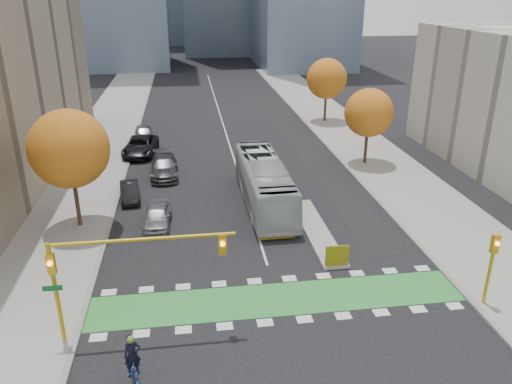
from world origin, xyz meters
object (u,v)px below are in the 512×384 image
object	(u,v)px
cyclist	(134,368)
parked_car_e	(144,133)
tree_west	(69,149)
parked_car_d	(140,146)
tree_east_far	(327,79)
traffic_signal_east	(492,259)
traffic_signal_west	(112,263)
parked_car_a	(157,216)
parked_car_b	(130,191)
hazard_board	(337,256)
parked_car_c	(164,167)
bus	(264,183)
tree_east_near	(369,113)

from	to	relation	value
cyclist	parked_car_e	distance (m)	36.63
tree_west	parked_car_d	distance (m)	16.84
tree_east_far	traffic_signal_east	world-z (taller)	tree_east_far
parked_car_e	traffic_signal_west	bearing A→B (deg)	-93.79
parked_car_a	traffic_signal_east	bearing A→B (deg)	-31.99
parked_car_b	tree_west	bearing A→B (deg)	-131.00
hazard_board	traffic_signal_west	xyz separation A→B (m)	(-11.93, -4.71, 3.23)
traffic_signal_west	parked_car_c	xyz separation A→B (m)	(1.43, 21.90, -3.21)
traffic_signal_east	parked_car_a	world-z (taller)	traffic_signal_east
hazard_board	tree_east_far	xyz separation A→B (m)	(8.50, 33.80, 4.44)
traffic_signal_east	parked_car_d	world-z (taller)	traffic_signal_east
tree_west	traffic_signal_west	bearing A→B (deg)	-71.98
bus	parked_car_a	world-z (taller)	bus
cyclist	parked_car_a	world-z (taller)	cyclist
hazard_board	cyclist	bearing A→B (deg)	-144.28
tree_east_near	tree_east_far	xyz separation A→B (m)	(0.50, 16.00, 0.38)
tree_east_near	parked_car_c	bearing A→B (deg)	-178.12
tree_west	bus	distance (m)	13.91
bus	parked_car_d	xyz separation A→B (m)	(-10.21, 13.83, -0.89)
tree_east_near	parked_car_e	size ratio (longest dim) A/B	1.51
hazard_board	parked_car_e	distance (m)	31.48
bus	hazard_board	bearing A→B (deg)	-74.86
cyclist	parked_car_e	xyz separation A→B (m)	(-2.00, 36.58, -0.02)
tree_west	tree_east_near	world-z (taller)	tree_west
traffic_signal_east	bus	distance (m)	17.29
bus	parked_car_c	size ratio (longest dim) A/B	2.20
parked_car_a	parked_car_b	xyz separation A→B (m)	(-2.31, 5.00, -0.09)
bus	parked_car_e	bearing A→B (deg)	117.72
cyclist	parked_car_c	size ratio (longest dim) A/B	0.43
hazard_board	tree_east_near	bearing A→B (deg)	65.80
traffic_signal_east	parked_car_e	distance (m)	38.70
hazard_board	traffic_signal_east	bearing A→B (deg)	-35.92
traffic_signal_west	parked_car_e	xyz separation A→B (m)	(-1.07, 33.38, -3.24)
cyclist	bus	size ratio (longest dim) A/B	0.20
hazard_board	parked_car_c	bearing A→B (deg)	121.41
tree_west	bus	xyz separation A→B (m)	(13.21, 2.03, -3.87)
parked_car_c	parked_car_e	world-z (taller)	parked_car_c
bus	parked_car_b	size ratio (longest dim) A/B	3.12
traffic_signal_east	parked_car_a	size ratio (longest dim) A/B	0.93
hazard_board	bus	xyz separation A→B (m)	(-2.79, 9.83, 0.95)
bus	parked_car_a	distance (m)	8.38
bus	parked_car_e	size ratio (longest dim) A/B	2.69
parked_car_a	tree_east_far	bearing A→B (deg)	56.91
hazard_board	tree_east_near	size ratio (longest dim) A/B	0.20
parked_car_c	parked_car_d	xyz separation A→B (m)	(-2.50, 6.48, 0.03)
parked_car_c	parked_car_b	bearing A→B (deg)	-117.97
tree_east_far	traffic_signal_west	world-z (taller)	tree_east_far
tree_east_near	parked_car_d	xyz separation A→B (m)	(-21.00, 5.87, -4.00)
traffic_signal_west	tree_east_far	bearing A→B (deg)	62.05
tree_west	tree_east_far	distance (m)	35.73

